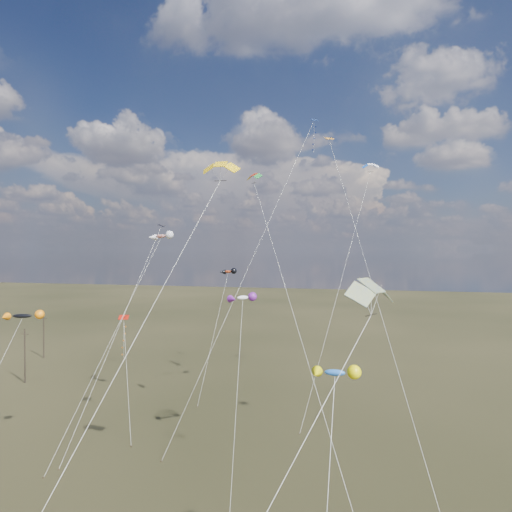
# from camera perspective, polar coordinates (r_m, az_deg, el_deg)

# --- Properties ---
(utility_pole_near) EXTENTS (1.40, 0.20, 8.00)m
(utility_pole_near) POSITION_cam_1_polar(r_m,az_deg,el_deg) (76.57, -26.94, -10.99)
(utility_pole_near) COLOR black
(utility_pole_near) RESTS_ON ground
(utility_pole_far) EXTENTS (1.40, 0.20, 8.00)m
(utility_pole_far) POSITION_cam_1_polar(r_m,az_deg,el_deg) (92.17, -25.01, -8.97)
(utility_pole_far) COLOR black
(utility_pole_far) RESTS_ON ground
(diamond_navy_tall) EXTENTS (12.07, 23.73, 37.34)m
(diamond_navy_tall) POSITION_cam_1_polar(r_m,az_deg,el_deg) (61.37, 6.08, 12.42)
(diamond_navy_tall) COLOR navy
(diamond_navy_tall) RESTS_ON ground
(diamond_black_mid) EXTENTS (2.72, 16.70, 22.73)m
(diamond_black_mid) POSITION_cam_1_polar(r_m,az_deg,el_deg) (52.67, -14.83, -3.75)
(diamond_black_mid) COLOR black
(diamond_black_mid) RESTS_ON ground
(diamond_red_low) EXTENTS (4.80, 6.43, 12.18)m
(diamond_red_low) POSITION_cam_1_polar(r_m,az_deg,el_deg) (54.38, -16.17, -9.99)
(diamond_red_low) COLOR #A61508
(diamond_red_low) RESTS_ON ground
(diamond_orange_center) EXTENTS (10.29, 22.78, 32.28)m
(diamond_orange_center) POSITION_cam_1_polar(r_m,az_deg,el_deg) (44.90, 12.14, 4.18)
(diamond_orange_center) COLOR orange
(diamond_orange_center) RESTS_ON ground
(parafoil_yellow) EXTENTS (6.68, 22.03, 26.45)m
(parafoil_yellow) POSITION_cam_1_polar(r_m,az_deg,el_deg) (33.31, -4.57, 11.20)
(parafoil_yellow) COLOR gold
(parafoil_yellow) RESTS_ON ground
(parafoil_blue_white) EXTENTS (8.55, 17.71, 31.93)m
(parafoil_blue_white) POSITION_cam_1_polar(r_m,az_deg,el_deg) (65.65, 14.09, 10.88)
(parafoil_blue_white) COLOR blue
(parafoil_blue_white) RESTS_ON ground
(parafoil_striped) EXTENTS (10.75, 14.44, 18.80)m
(parafoil_striped) POSITION_cam_1_polar(r_m,az_deg,el_deg) (21.38, 14.16, -3.71)
(parafoil_striped) COLOR yellow
(parafoil_striped) RESTS_ON ground
(parafoil_tricolor) EXTENTS (13.27, 20.73, 27.87)m
(parafoil_tricolor) POSITION_cam_1_polar(r_m,az_deg,el_deg) (47.45, -0.15, 9.78)
(parafoil_tricolor) COLOR #E3A609
(parafoil_tricolor) RESTS_ON ground
(novelty_black_orange) EXTENTS (3.81, 8.94, 13.75)m
(novelty_black_orange) POSITION_cam_1_polar(r_m,az_deg,el_deg) (49.83, -27.21, -6.71)
(novelty_black_orange) COLOR black
(novelty_black_orange) RESTS_ON ground
(novelty_orange_black) EXTENTS (3.01, 12.62, 16.90)m
(novelty_orange_black) POSITION_cam_1_polar(r_m,az_deg,el_deg) (67.57, -3.54, -2.02)
(novelty_orange_black) COLOR #C8431A
(novelty_orange_black) RESTS_ON ground
(novelty_white_purple) EXTENTS (2.83, 10.81, 15.56)m
(novelty_white_purple) POSITION_cam_1_polar(r_m,az_deg,el_deg) (43.16, -1.67, -5.31)
(novelty_white_purple) COLOR white
(novelty_white_purple) RESTS_ON ground
(novelty_redwhite_stripe) EXTENTS (4.71, 18.11, 21.83)m
(novelty_redwhite_stripe) POSITION_cam_1_polar(r_m,az_deg,el_deg) (55.73, -11.86, 2.37)
(novelty_redwhite_stripe) COLOR red
(novelty_redwhite_stripe) RESTS_ON ground
(novelty_blue_yellow) EXTENTS (2.04, 11.32, 14.13)m
(novelty_blue_yellow) POSITION_cam_1_polar(r_m,az_deg,el_deg) (22.94, 9.81, -14.48)
(novelty_blue_yellow) COLOR blue
(novelty_blue_yellow) RESTS_ON ground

